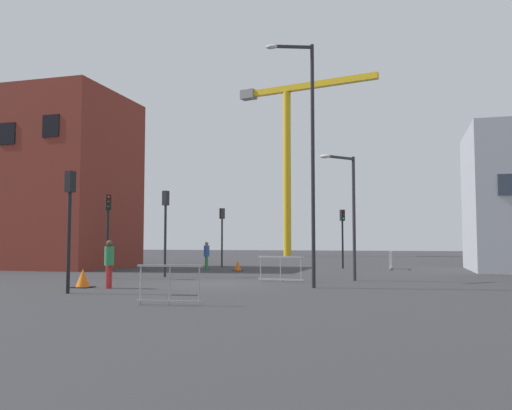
{
  "coord_description": "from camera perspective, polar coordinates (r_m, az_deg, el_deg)",
  "views": [
    {
      "loc": [
        7.41,
        -20.32,
        1.7
      ],
      "look_at": [
        0.0,
        6.17,
        3.58
      ],
      "focal_mm": 37.44,
      "sensor_mm": 36.0,
      "label": 1
    }
  ],
  "objects": [
    {
      "name": "pedestrian_walking",
      "position": [
        20.22,
        -15.42,
        -5.71
      ],
      "size": [
        0.34,
        0.34,
        1.74
      ],
      "color": "red",
      "rests_on": "ground"
    },
    {
      "name": "streetlamp_tall",
      "position": [
        20.1,
        5.58,
        6.27
      ],
      "size": [
        1.74,
        0.71,
        9.13
      ],
      "color": "#232326",
      "rests_on": "ground"
    },
    {
      "name": "safety_barrier_rear",
      "position": [
        14.6,
        -9.21,
        -8.34
      ],
      "size": [
        1.81,
        0.26,
        1.08
      ],
      "color": "#9EA0A5",
      "rests_on": "ground"
    },
    {
      "name": "traffic_light_corner",
      "position": [
        34.23,
        9.23,
        -2.51
      ],
      "size": [
        0.35,
        0.38,
        3.71
      ],
      "color": "black",
      "rests_on": "ground"
    },
    {
      "name": "traffic_cone_striped",
      "position": [
        20.9,
        -18.01,
        -7.5
      ],
      "size": [
        0.69,
        0.69,
        0.69
      ],
      "color": "black",
      "rests_on": "ground"
    },
    {
      "name": "traffic_light_crosswalk",
      "position": [
        26.04,
        -9.64,
        -1.51
      ],
      "size": [
        0.29,
        0.39,
        4.14
      ],
      "color": "#232326",
      "rests_on": "ground"
    },
    {
      "name": "ground",
      "position": [
        21.69,
        -4.44,
        -8.4
      ],
      "size": [
        160.0,
        160.0,
        0.0
      ],
      "primitive_type": "plane",
      "color": "#333335"
    },
    {
      "name": "traffic_light_near",
      "position": [
        25.42,
        -15.54,
        -1.76
      ],
      "size": [
        0.36,
        0.38,
        3.85
      ],
      "color": "black",
      "rests_on": "ground"
    },
    {
      "name": "pedestrian_waiting",
      "position": [
        32.36,
        -5.3,
        -5.19
      ],
      "size": [
        0.34,
        0.34,
        1.67
      ],
      "color": "#2D844C",
      "rests_on": "ground"
    },
    {
      "name": "traffic_light_verge",
      "position": [
        35.46,
        -3.64,
        -2.41
      ],
      "size": [
        0.36,
        0.38,
        3.9
      ],
      "color": "#2D2D30",
      "rests_on": "ground"
    },
    {
      "name": "safety_barrier_left_run",
      "position": [
        22.67,
        2.64,
        -6.79
      ],
      "size": [
        2.0,
        0.27,
        1.08
      ],
      "color": "#9EA0A5",
      "rests_on": "ground"
    },
    {
      "name": "streetlamp_short",
      "position": [
        23.45,
        9.89,
        0.1
      ],
      "size": [
        1.36,
        1.37,
        5.41
      ],
      "color": "#2D2D30",
      "rests_on": "ground"
    },
    {
      "name": "traffic_cone_by_barrier",
      "position": [
        31.07,
        -1.97,
        -6.55
      ],
      "size": [
        0.58,
        0.58,
        0.58
      ],
      "color": "black",
      "rests_on": "ground"
    },
    {
      "name": "construction_crane",
      "position": [
        62.81,
        3.66,
        7.01
      ],
      "size": [
        16.74,
        4.68,
        20.18
      ],
      "color": "gold",
      "rests_on": "ground"
    },
    {
      "name": "safety_barrier_front",
      "position": [
        33.72,
        14.18,
        -5.73
      ],
      "size": [
        0.14,
        2.56,
        1.08
      ],
      "color": "#B2B5BA",
      "rests_on": "ground"
    },
    {
      "name": "traffic_light_island",
      "position": [
        18.67,
        -19.27,
        -0.61
      ],
      "size": [
        0.27,
        0.38,
        4.03
      ],
      "color": "black",
      "rests_on": "ground"
    },
    {
      "name": "brick_building",
      "position": [
        37.66,
        -21.31,
        2.3
      ],
      "size": [
        9.97,
        7.74,
        11.2
      ],
      "color": "maroon",
      "rests_on": "ground"
    }
  ]
}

